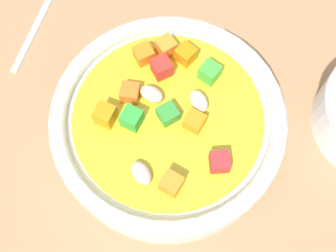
% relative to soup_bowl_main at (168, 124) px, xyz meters
% --- Properties ---
extents(ground_plane, '(1.40, 1.40, 0.02)m').
position_rel_soup_bowl_main_xyz_m(ground_plane, '(-0.00, -0.00, -0.04)').
color(ground_plane, '#9E754F').
extents(soup_bowl_main, '(0.20, 0.20, 0.07)m').
position_rel_soup_bowl_main_xyz_m(soup_bowl_main, '(0.00, 0.00, 0.00)').
color(soup_bowl_main, white).
rests_on(soup_bowl_main, ground_plane).
extents(spoon, '(0.19, 0.15, 0.01)m').
position_rel_soup_bowl_main_xyz_m(spoon, '(-0.09, 0.15, -0.02)').
color(spoon, silver).
rests_on(spoon, ground_plane).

